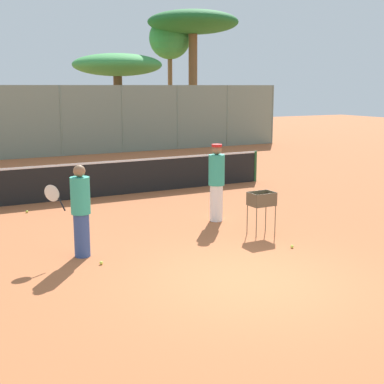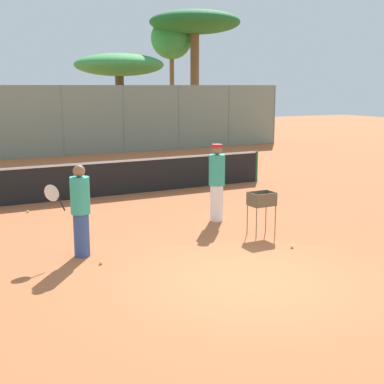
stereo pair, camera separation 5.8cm
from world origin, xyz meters
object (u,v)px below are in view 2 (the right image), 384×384
object	(u,v)px
player_red_cap	(80,210)
ball_cart	(262,202)
player_white_outfit	(217,181)
tennis_net	(99,179)

from	to	relation	value
player_red_cap	ball_cart	world-z (taller)	player_red_cap
player_white_outfit	player_red_cap	bearing A→B (deg)	137.09
tennis_net	player_white_outfit	distance (m)	4.50
player_red_cap	tennis_net	bearing A→B (deg)	-80.86
tennis_net	player_white_outfit	world-z (taller)	player_white_outfit
tennis_net	player_white_outfit	xyz separation A→B (m)	(1.65, -4.17, 0.43)
player_red_cap	ball_cart	distance (m)	4.05
player_white_outfit	tennis_net	bearing A→B (deg)	51.15
player_white_outfit	player_red_cap	world-z (taller)	player_white_outfit
player_white_outfit	ball_cart	size ratio (longest dim) A/B	1.96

